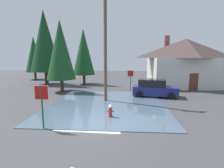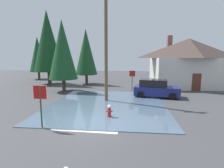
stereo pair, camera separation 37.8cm
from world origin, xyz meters
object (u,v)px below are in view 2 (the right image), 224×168
(utility_pole, at_px, (106,42))
(stop_sign_near, at_px, (40,98))
(parked_car, at_px, (156,89))
(pine_tree_mid_left, at_px, (38,54))
(house, at_px, (188,62))
(pine_tree_tall_left, at_px, (48,41))
(fire_hydrant, at_px, (109,111))
(pine_tree_far_center, at_px, (86,52))
(stop_sign_far, at_px, (132,76))
(pine_tree_short_left, at_px, (62,50))

(utility_pole, bearing_deg, stop_sign_near, -112.96)
(parked_car, relative_size, pine_tree_mid_left, 0.61)
(stop_sign_near, distance_m, house, 19.21)
(utility_pole, xyz_separation_m, pine_tree_mid_left, (-13.85, 14.35, -0.77))
(house, bearing_deg, utility_pole, -138.05)
(stop_sign_near, distance_m, pine_tree_tall_left, 17.34)
(pine_tree_mid_left, bearing_deg, fire_hydrant, -51.88)
(pine_tree_tall_left, bearing_deg, fire_hydrant, -52.57)
(stop_sign_near, bearing_deg, utility_pole, 67.04)
(fire_hydrant, relative_size, pine_tree_tall_left, 0.08)
(pine_tree_tall_left, relative_size, pine_tree_mid_left, 1.39)
(stop_sign_near, distance_m, pine_tree_far_center, 16.15)
(utility_pole, distance_m, stop_sign_far, 6.48)
(utility_pole, relative_size, house, 1.01)
(house, relative_size, pine_tree_short_left, 1.24)
(pine_tree_mid_left, height_order, pine_tree_short_left, pine_tree_short_left)
(stop_sign_near, bearing_deg, pine_tree_far_center, 95.10)
(pine_tree_short_left, bearing_deg, fire_hydrant, -53.28)
(pine_tree_mid_left, bearing_deg, pine_tree_far_center, -26.53)
(stop_sign_near, relative_size, utility_pole, 0.24)
(stop_sign_near, xyz_separation_m, utility_pole, (2.69, 6.35, 3.39))
(pine_tree_mid_left, bearing_deg, pine_tree_short_left, -50.82)
(stop_sign_near, bearing_deg, pine_tree_mid_left, 118.33)
(stop_sign_far, xyz_separation_m, pine_tree_short_left, (-7.67, -1.06, 2.97))
(utility_pole, xyz_separation_m, parked_car, (4.55, 2.07, -4.28))
(fire_hydrant, xyz_separation_m, stop_sign_far, (1.56, 9.25, 1.25))
(stop_sign_near, height_order, fire_hydrant, stop_sign_near)
(utility_pole, xyz_separation_m, pine_tree_short_left, (-5.34, 3.92, -0.47))
(utility_pole, relative_size, pine_tree_short_left, 1.25)
(stop_sign_near, xyz_separation_m, stop_sign_far, (5.02, 11.32, -0.04))
(utility_pole, height_order, pine_tree_tall_left, pine_tree_tall_left)
(pine_tree_tall_left, bearing_deg, pine_tree_short_left, -51.47)
(parked_car, xyz_separation_m, pine_tree_short_left, (-9.90, 1.85, 3.81))
(pine_tree_tall_left, bearing_deg, stop_sign_near, -66.36)
(pine_tree_far_center, bearing_deg, parked_car, -40.60)
(pine_tree_short_left, xyz_separation_m, pine_tree_far_center, (1.24, 5.57, -0.08))
(pine_tree_short_left, bearing_deg, stop_sign_far, 7.86)
(parked_car, relative_size, pine_tree_tall_left, 0.44)
(stop_sign_far, height_order, pine_tree_mid_left, pine_tree_mid_left)
(fire_hydrant, distance_m, pine_tree_mid_left, 23.99)
(pine_tree_short_left, distance_m, pine_tree_far_center, 5.71)
(fire_hydrant, bearing_deg, pine_tree_far_center, 109.48)
(stop_sign_near, height_order, utility_pole, utility_pole)
(pine_tree_tall_left, distance_m, pine_tree_far_center, 5.54)
(stop_sign_far, relative_size, parked_car, 0.52)
(house, bearing_deg, pine_tree_mid_left, 165.84)
(pine_tree_far_center, bearing_deg, pine_tree_short_left, -102.55)
(stop_sign_near, xyz_separation_m, pine_tree_mid_left, (-11.16, 20.70, 2.62))
(stop_sign_near, height_order, pine_tree_short_left, pine_tree_short_left)
(utility_pole, xyz_separation_m, pine_tree_far_center, (-4.10, 9.49, -0.55))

